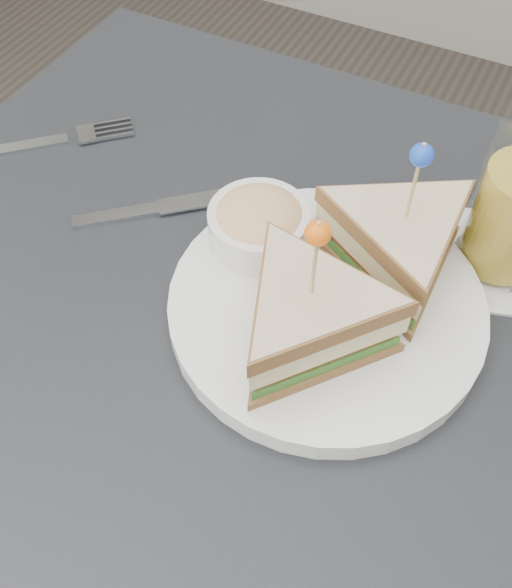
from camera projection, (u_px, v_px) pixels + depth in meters
name	position (u px, v px, depth m)	size (l,w,h in m)	color
ground_plane	(248.00, 569.00, 1.16)	(3.50, 3.50, 0.00)	#3F3833
table	(242.00, 377.00, 0.63)	(0.80, 0.80, 0.75)	black
plate_meal	(338.00, 279.00, 0.55)	(0.36, 0.36, 0.16)	white
cutlery_fork	(49.00, 141.00, 0.72)	(0.17, 0.16, 0.01)	silver
cutlery_knife	(168.00, 207.00, 0.66)	(0.17, 0.15, 0.01)	silver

